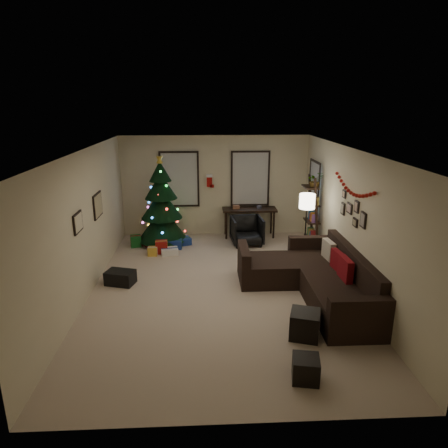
{
  "coord_description": "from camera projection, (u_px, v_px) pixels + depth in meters",
  "views": [
    {
      "loc": [
        -0.29,
        -7.23,
        3.52
      ],
      "look_at": [
        0.1,
        0.6,
        1.15
      ],
      "focal_mm": 32.35,
      "sensor_mm": 36.0,
      "label": 1
    }
  ],
  "objects": [
    {
      "name": "floor_lamp",
      "position": [
        307.0,
        206.0,
        8.82
      ],
      "size": [
        0.34,
        0.34,
        1.61
      ],
      "rotation": [
        0.0,
        0.0,
        -0.19
      ],
      "color": "black",
      "rests_on": "floor"
    },
    {
      "name": "ottoman_far",
      "position": [
        306.0,
        369.0,
        5.3
      ],
      "size": [
        0.41,
        0.41,
        0.33
      ],
      "primitive_type": "cube",
      "rotation": [
        0.0,
        0.0,
        -0.19
      ],
      "color": "black",
      "rests_on": "floor"
    },
    {
      "name": "window_back_right",
      "position": [
        250.0,
        179.0,
        10.86
      ],
      "size": [
        1.05,
        0.06,
        1.5
      ],
      "color": "#728CB2",
      "rests_on": "wall_back"
    },
    {
      "name": "potted_plant",
      "position": [
        315.0,
        178.0,
        9.4
      ],
      "size": [
        0.58,
        0.54,
        0.53
      ],
      "primitive_type": "imported",
      "rotation": [
        0.0,
        0.0,
        0.32
      ],
      "color": "#4C4C4C",
      "rests_on": "bookshelf"
    },
    {
      "name": "wall_front",
      "position": [
        234.0,
        319.0,
        4.21
      ],
      "size": [
        5.0,
        0.0,
        5.0
      ],
      "primitive_type": "plane",
      "rotation": [
        -1.57,
        0.0,
        0.0
      ],
      "color": "beige",
      "rests_on": "floor"
    },
    {
      "name": "wall_right",
      "position": [
        351.0,
        221.0,
        7.68
      ],
      "size": [
        0.0,
        7.0,
        7.0
      ],
      "primitive_type": "plane",
      "rotation": [
        1.57,
        0.0,
        -1.57
      ],
      "color": "beige",
      "rests_on": "floor"
    },
    {
      "name": "pillow_cream",
      "position": [
        328.0,
        251.0,
        8.18
      ],
      "size": [
        0.17,
        0.44,
        0.43
      ],
      "primitive_type": "cube",
      "rotation": [
        0.0,
        0.0,
        0.1
      ],
      "color": "beige",
      "rests_on": "sofa"
    },
    {
      "name": "sofa",
      "position": [
        316.0,
        279.0,
        7.66
      ],
      "size": [
        2.13,
        3.08,
        0.93
      ],
      "color": "black",
      "rests_on": "floor"
    },
    {
      "name": "pillow_red_a",
      "position": [
        345.0,
        270.0,
        7.21
      ],
      "size": [
        0.14,
        0.47,
        0.46
      ],
      "primitive_type": "cube",
      "rotation": [
        0.0,
        0.0,
        0.04
      ],
      "color": "maroon",
      "rests_on": "sofa"
    },
    {
      "name": "bookshelf",
      "position": [
        313.0,
        216.0,
        9.67
      ],
      "size": [
        0.3,
        0.55,
        1.88
      ],
      "color": "black",
      "rests_on": "floor"
    },
    {
      "name": "ottoman_near",
      "position": [
        305.0,
        324.0,
        6.27
      ],
      "size": [
        0.56,
        0.56,
        0.42
      ],
      "primitive_type": "cube",
      "rotation": [
        0.0,
        0.0,
        -0.31
      ],
      "color": "black",
      "rests_on": "floor"
    },
    {
      "name": "desk",
      "position": [
        249.0,
        212.0,
        10.87
      ],
      "size": [
        1.45,
        0.52,
        0.78
      ],
      "color": "black",
      "rests_on": "floor"
    },
    {
      "name": "stocking_right",
      "position": [
        222.0,
        179.0,
        10.94
      ],
      "size": [
        0.2,
        0.05,
        0.36
      ],
      "color": "#990F0C",
      "rests_on": "wall_back"
    },
    {
      "name": "storage_bin",
      "position": [
        120.0,
        277.0,
        8.12
      ],
      "size": [
        0.63,
        0.51,
        0.28
      ],
      "primitive_type": "cube",
      "rotation": [
        0.0,
        0.0,
        -0.28
      ],
      "color": "black",
      "rests_on": "floor"
    },
    {
      "name": "wall_left",
      "position": [
        85.0,
        225.0,
        7.44
      ],
      "size": [
        0.0,
        7.0,
        7.0
      ],
      "primitive_type": "plane",
      "rotation": [
        1.57,
        0.0,
        1.57
      ],
      "color": "beige",
      "rests_on": "floor"
    },
    {
      "name": "pillow_red_b",
      "position": [
        337.0,
        261.0,
        7.63
      ],
      "size": [
        0.16,
        0.41,
        0.4
      ],
      "primitive_type": "cube",
      "rotation": [
        0.0,
        0.0,
        0.13
      ],
      "color": "maroon",
      "rests_on": "sofa"
    },
    {
      "name": "presents",
      "position": [
        163.0,
        246.0,
        10.01
      ],
      "size": [
        1.5,
        1.01,
        0.3
      ],
      "rotation": [
        0.0,
        0.0,
        0.03
      ],
      "color": "navy",
      "rests_on": "floor"
    },
    {
      "name": "window_back_left",
      "position": [
        179.0,
        179.0,
        10.77
      ],
      "size": [
        1.05,
        0.06,
        1.5
      ],
      "color": "#728CB2",
      "rests_on": "wall_back"
    },
    {
      "name": "garland",
      "position": [
        353.0,
        187.0,
        7.43
      ],
      "size": [
        0.08,
        1.9,
        0.3
      ],
      "primitive_type": null,
      "color": "#A5140C",
      "rests_on": "wall_right"
    },
    {
      "name": "stocking_left",
      "position": [
        210.0,
        181.0,
        10.72
      ],
      "size": [
        0.2,
        0.05,
        0.36
      ],
      "color": "#990F0C",
      "rests_on": "wall_back"
    },
    {
      "name": "christmas_tree",
      "position": [
        162.0,
        207.0,
        10.23
      ],
      "size": [
        1.26,
        1.26,
        2.34
      ],
      "rotation": [
        0.0,
        0.0,
        0.23
      ],
      "color": "black",
      "rests_on": "floor"
    },
    {
      "name": "desk_chair",
      "position": [
        247.0,
        231.0,
        10.34
      ],
      "size": [
        0.78,
        0.73,
        0.73
      ],
      "primitive_type": "imported",
      "rotation": [
        0.0,
        0.0,
        0.1
      ],
      "color": "black",
      "rests_on": "floor"
    },
    {
      "name": "window_right_wall",
      "position": [
        315.0,
        187.0,
        10.07
      ],
      "size": [
        0.06,
        0.9,
        1.3
      ],
      "color": "#728CB2",
      "rests_on": "wall_right"
    },
    {
      "name": "art_map",
      "position": [
        98.0,
        205.0,
        8.26
      ],
      "size": [
        0.04,
        0.6,
        0.5
      ],
      "color": "black",
      "rests_on": "wall_left"
    },
    {
      "name": "wall_back",
      "position": [
        215.0,
        186.0,
        10.91
      ],
      "size": [
        5.0,
        0.0,
        5.0
      ],
      "primitive_type": "plane",
      "rotation": [
        1.57,
        0.0,
        0.0
      ],
      "color": "beige",
      "rests_on": "floor"
    },
    {
      "name": "gallery",
      "position": [
        353.0,
        211.0,
        7.54
      ],
      "size": [
        0.03,
        1.25,
        0.54
      ],
      "color": "black",
      "rests_on": "wall_right"
    },
    {
      "name": "ceiling",
      "position": [
        220.0,
        151.0,
        7.17
      ],
      "size": [
        7.0,
        7.0,
        0.0
      ],
      "primitive_type": "plane",
      "rotation": [
        3.14,
        0.0,
        0.0
      ],
      "color": "white",
      "rests_on": "floor"
    },
    {
      "name": "art_abstract",
      "position": [
        78.0,
        223.0,
        6.95
      ],
      "size": [
        0.04,
        0.45,
        0.35
      ],
      "color": "black",
      "rests_on": "wall_left"
    },
    {
      "name": "floor",
      "position": [
        220.0,
        289.0,
        7.95
      ],
      "size": [
        7.0,
        7.0,
        0.0
      ],
      "primitive_type": "plane",
      "color": "#C2AA93",
      "rests_on": "ground"
    }
  ]
}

